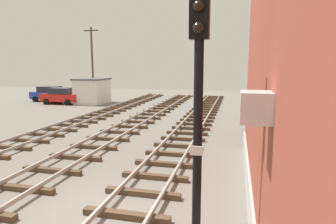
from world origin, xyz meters
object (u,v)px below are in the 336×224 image
Objects in this scene: control_hut at (92,91)px; utility_pole_far at (92,63)px; signal_mast at (198,96)px; parked_car_blue at (50,94)px; parked_car_red at (62,96)px.

utility_pole_far is at bearing 115.41° from control_hut.
utility_pole_far reaches higher than signal_mast.
parked_car_blue is (-20.47, 23.96, -2.67)m from signal_mast.
parked_car_red is (-17.79, 22.24, -2.67)m from signal_mast.
parked_car_red is 3.18m from parked_car_blue.
utility_pole_far reaches higher than parked_car_blue.
parked_car_blue is (-5.73, 0.51, -0.49)m from control_hut.
control_hut reaches higher than parked_car_red.
signal_mast is at bearing -57.85° from control_hut.
signal_mast is 27.79m from control_hut.
utility_pole_far is (-15.91, 25.92, 0.89)m from signal_mast.
parked_car_red is at bearing -32.65° from parked_car_blue.
control_hut is 4.11m from utility_pole_far.
signal_mast is 1.51× the size of control_hut.
parked_car_blue is 0.49× the size of utility_pole_far.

